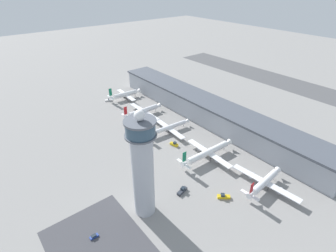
{
  "coord_description": "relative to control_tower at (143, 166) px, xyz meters",
  "views": [
    {
      "loc": [
        130.63,
        -76.78,
        106.63
      ],
      "look_at": [
        3.63,
        24.83,
        12.52
      ],
      "focal_mm": 28.0,
      "sensor_mm": 36.0,
      "label": 1
    }
  ],
  "objects": [
    {
      "name": "airplane_gate_delta",
      "position": [
        -10.72,
        57.57,
        -24.39
      ],
      "size": [
        38.54,
        43.28,
        13.85
      ],
      "color": "white",
      "rests_on": "ground"
    },
    {
      "name": "airplane_gate_charlie",
      "position": [
        -53.69,
        58.03,
        -25.37
      ],
      "size": [
        36.9,
        40.69,
        11.06
      ],
      "color": "white",
      "rests_on": "ground"
    },
    {
      "name": "service_truck_baggage",
      "position": [
        19.89,
        38.54,
        -28.21
      ],
      "size": [
        6.34,
        6.71,
        2.67
      ],
      "color": "black",
      "rests_on": "ground"
    },
    {
      "name": "service_truck_water",
      "position": [
        -135.41,
        49.54,
        -28.31
      ],
      "size": [
        5.17,
        7.46,
        2.41
      ],
      "color": "black",
      "rests_on": "ground"
    },
    {
      "name": "car_blue_compact",
      "position": [
        -1.28,
        -28.1,
        -28.58
      ],
      "size": [
        1.78,
        4.23,
        1.43
      ],
      "color": "black",
      "rests_on": "ground"
    },
    {
      "name": "airplane_gate_bravo",
      "position": [
        -89.18,
        59.01,
        -24.97
      ],
      "size": [
        40.16,
        36.76,
        13.37
      ],
      "color": "white",
      "rests_on": "ground"
    },
    {
      "name": "airplane_gate_echo",
      "position": [
        29.13,
        62.43,
        -24.79
      ],
      "size": [
        41.7,
        32.81,
        12.78
      ],
      "color": "white",
      "rests_on": "ground"
    },
    {
      "name": "terminal_building",
      "position": [
        -47.75,
        95.73,
        -19.76
      ],
      "size": [
        211.71,
        25.0,
        18.56
      ],
      "color": "#A3A8B2",
      "rests_on": "ground"
    },
    {
      "name": "service_truck_fuel",
      "position": [
        2.36,
        23.67,
        -28.13
      ],
      "size": [
        3.85,
        7.6,
        2.91
      ],
      "color": "black",
      "rests_on": "ground"
    },
    {
      "name": "ground_plane",
      "position": [
        -47.75,
        25.73,
        -29.14
      ],
      "size": [
        1000.0,
        1000.0,
        0.0
      ],
      "primitive_type": "plane",
      "color": "gray"
    },
    {
      "name": "airplane_gate_alpha",
      "position": [
        -129.56,
        65.07,
        -24.54
      ],
      "size": [
        33.23,
        33.0,
        14.25
      ],
      "color": "white",
      "rests_on": "ground"
    },
    {
      "name": "runway_strip",
      "position": [
        -47.75,
        230.48,
        -29.14
      ],
      "size": [
        317.57,
        44.0,
        0.01
      ],
      "primitive_type": "cube",
      "color": "#515154",
      "rests_on": "ground"
    },
    {
      "name": "control_tower",
      "position": [
        0.0,
        0.0,
        0.0
      ],
      "size": [
        14.34,
        14.34,
        58.25
      ],
      "color": "#ADB2BC",
      "rests_on": "ground"
    },
    {
      "name": "service_truck_catering",
      "position": [
        -36.38,
        50.07,
        -28.05
      ],
      "size": [
        6.57,
        3.73,
        3.12
      ],
      "color": "black",
      "rests_on": "ground"
    }
  ]
}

